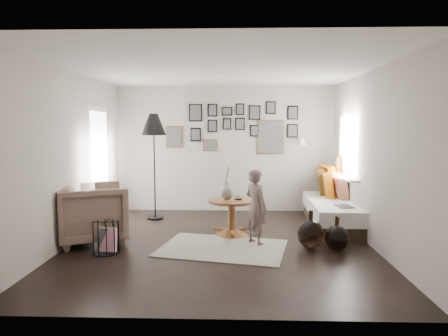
{
  "coord_description": "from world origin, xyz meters",
  "views": [
    {
      "loc": [
        0.26,
        -5.9,
        1.77
      ],
      "look_at": [
        0.05,
        0.5,
        1.1
      ],
      "focal_mm": 32.0,
      "sensor_mm": 36.0,
      "label": 1
    }
  ],
  "objects_px": {
    "floor_lamp": "(154,128)",
    "magazine_basket": "(106,238)",
    "child": "(256,207)",
    "vase": "(227,189)",
    "demijohn_large": "(310,234)",
    "pedestal_table": "(232,219)",
    "demijohn_small": "(337,238)",
    "armchair": "(93,213)",
    "daybed": "(334,208)"
  },
  "relations": [
    {
      "from": "armchair",
      "to": "demijohn_small",
      "type": "height_order",
      "value": "armchair"
    },
    {
      "from": "armchair",
      "to": "floor_lamp",
      "type": "height_order",
      "value": "floor_lamp"
    },
    {
      "from": "armchair",
      "to": "demijohn_large",
      "type": "xyz_separation_m",
      "value": [
        3.28,
        -0.24,
        -0.23
      ]
    },
    {
      "from": "pedestal_table",
      "to": "armchair",
      "type": "bearing_deg",
      "value": -168.25
    },
    {
      "from": "vase",
      "to": "child",
      "type": "bearing_deg",
      "value": -47.1
    },
    {
      "from": "daybed",
      "to": "demijohn_large",
      "type": "relative_size",
      "value": 3.81
    },
    {
      "from": "daybed",
      "to": "magazine_basket",
      "type": "bearing_deg",
      "value": -152.14
    },
    {
      "from": "vase",
      "to": "armchair",
      "type": "bearing_deg",
      "value": -167.27
    },
    {
      "from": "pedestal_table",
      "to": "armchair",
      "type": "distance_m",
      "value": 2.17
    },
    {
      "from": "armchair",
      "to": "demijohn_large",
      "type": "relative_size",
      "value": 1.75
    },
    {
      "from": "daybed",
      "to": "child",
      "type": "xyz_separation_m",
      "value": [
        -1.46,
        -1.19,
        0.25
      ]
    },
    {
      "from": "armchair",
      "to": "demijohn_large",
      "type": "bearing_deg",
      "value": -118.64
    },
    {
      "from": "pedestal_table",
      "to": "vase",
      "type": "distance_m",
      "value": 0.49
    },
    {
      "from": "pedestal_table",
      "to": "floor_lamp",
      "type": "relative_size",
      "value": 0.37
    },
    {
      "from": "armchair",
      "to": "vase",
      "type": "bearing_deg",
      "value": -101.69
    },
    {
      "from": "pedestal_table",
      "to": "demijohn_small",
      "type": "distance_m",
      "value": 1.71
    },
    {
      "from": "child",
      "to": "floor_lamp",
      "type": "bearing_deg",
      "value": 10.26
    },
    {
      "from": "demijohn_large",
      "to": "vase",
      "type": "bearing_deg",
      "value": 150.36
    },
    {
      "from": "daybed",
      "to": "armchair",
      "type": "distance_m",
      "value": 4.12
    },
    {
      "from": "pedestal_table",
      "to": "child",
      "type": "relative_size",
      "value": 0.66
    },
    {
      "from": "pedestal_table",
      "to": "daybed",
      "type": "height_order",
      "value": "daybed"
    },
    {
      "from": "demijohn_small",
      "to": "child",
      "type": "distance_m",
      "value": 1.24
    },
    {
      "from": "vase",
      "to": "daybed",
      "type": "distance_m",
      "value": 2.08
    },
    {
      "from": "daybed",
      "to": "magazine_basket",
      "type": "relative_size",
      "value": 4.84
    },
    {
      "from": "pedestal_table",
      "to": "magazine_basket",
      "type": "xyz_separation_m",
      "value": [
        -1.74,
        -0.99,
        -0.05
      ]
    },
    {
      "from": "vase",
      "to": "demijohn_large",
      "type": "bearing_deg",
      "value": -29.64
    },
    {
      "from": "floor_lamp",
      "to": "magazine_basket",
      "type": "xyz_separation_m",
      "value": [
        -0.26,
        -2.1,
        -1.51
      ]
    },
    {
      "from": "demijohn_large",
      "to": "armchair",
      "type": "bearing_deg",
      "value": 175.79
    },
    {
      "from": "pedestal_table",
      "to": "floor_lamp",
      "type": "distance_m",
      "value": 2.36
    },
    {
      "from": "floor_lamp",
      "to": "magazine_basket",
      "type": "bearing_deg",
      "value": -97.0
    },
    {
      "from": "floor_lamp",
      "to": "demijohn_small",
      "type": "height_order",
      "value": "floor_lamp"
    },
    {
      "from": "pedestal_table",
      "to": "armchair",
      "type": "xyz_separation_m",
      "value": [
        -2.12,
        -0.44,
        0.18
      ]
    },
    {
      "from": "armchair",
      "to": "child",
      "type": "bearing_deg",
      "value": -114.97
    },
    {
      "from": "vase",
      "to": "demijohn_large",
      "type": "distance_m",
      "value": 1.52
    },
    {
      "from": "floor_lamp",
      "to": "child",
      "type": "relative_size",
      "value": 1.77
    },
    {
      "from": "vase",
      "to": "magazine_basket",
      "type": "xyz_separation_m",
      "value": [
        -1.66,
        -1.01,
        -0.53
      ]
    },
    {
      "from": "pedestal_table",
      "to": "floor_lamp",
      "type": "xyz_separation_m",
      "value": [
        -1.48,
        1.12,
        1.46
      ]
    },
    {
      "from": "magazine_basket",
      "to": "demijohn_large",
      "type": "distance_m",
      "value": 2.91
    },
    {
      "from": "magazine_basket",
      "to": "child",
      "type": "height_order",
      "value": "child"
    },
    {
      "from": "armchair",
      "to": "demijohn_small",
      "type": "bearing_deg",
      "value": -120.11
    },
    {
      "from": "vase",
      "to": "daybed",
      "type": "relative_size",
      "value": 0.25
    },
    {
      "from": "magazine_basket",
      "to": "child",
      "type": "relative_size",
      "value": 0.39
    },
    {
      "from": "demijohn_large",
      "to": "floor_lamp",
      "type": "bearing_deg",
      "value": 145.68
    },
    {
      "from": "demijohn_large",
      "to": "demijohn_small",
      "type": "xyz_separation_m",
      "value": [
        0.35,
        -0.12,
        -0.02
      ]
    },
    {
      "from": "pedestal_table",
      "to": "vase",
      "type": "relative_size",
      "value": 1.4
    },
    {
      "from": "pedestal_table",
      "to": "demijohn_small",
      "type": "height_order",
      "value": "pedestal_table"
    },
    {
      "from": "magazine_basket",
      "to": "demijohn_small",
      "type": "distance_m",
      "value": 3.25
    },
    {
      "from": "floor_lamp",
      "to": "magazine_basket",
      "type": "distance_m",
      "value": 2.6
    },
    {
      "from": "daybed",
      "to": "armchair",
      "type": "relative_size",
      "value": 2.17
    },
    {
      "from": "pedestal_table",
      "to": "vase",
      "type": "xyz_separation_m",
      "value": [
        -0.08,
        0.02,
        0.48
      ]
    }
  ]
}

